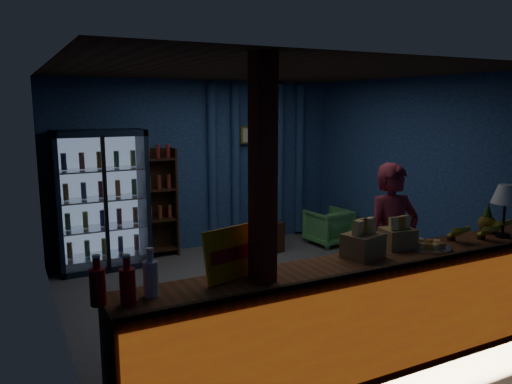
{
  "coord_description": "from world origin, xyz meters",
  "views": [
    {
      "loc": [
        -2.71,
        -5.04,
        2.25
      ],
      "look_at": [
        -0.23,
        -0.2,
        1.28
      ],
      "focal_mm": 35.0,
      "sensor_mm": 36.0,
      "label": 1
    }
  ],
  "objects_px": {
    "table_lamp": "(506,196)",
    "green_chair": "(328,227)",
    "pastry_tray": "(428,246)",
    "shopkeeper": "(392,244)"
  },
  "relations": [
    {
      "from": "green_chair",
      "to": "pastry_tray",
      "type": "xyz_separation_m",
      "value": [
        -1.24,
        -3.27,
        0.69
      ]
    },
    {
      "from": "pastry_tray",
      "to": "table_lamp",
      "type": "height_order",
      "value": "table_lamp"
    },
    {
      "from": "table_lamp",
      "to": "green_chair",
      "type": "bearing_deg",
      "value": 84.91
    },
    {
      "from": "green_chair",
      "to": "table_lamp",
      "type": "distance_m",
      "value": 3.5
    },
    {
      "from": "pastry_tray",
      "to": "table_lamp",
      "type": "xyz_separation_m",
      "value": [
        0.94,
        -0.05,
        0.39
      ]
    },
    {
      "from": "shopkeeper",
      "to": "pastry_tray",
      "type": "relative_size",
      "value": 4.11
    },
    {
      "from": "table_lamp",
      "to": "pastry_tray",
      "type": "bearing_deg",
      "value": 177.1
    },
    {
      "from": "pastry_tray",
      "to": "green_chair",
      "type": "bearing_deg",
      "value": 69.3
    },
    {
      "from": "shopkeeper",
      "to": "green_chair",
      "type": "distance_m",
      "value": 2.95
    },
    {
      "from": "shopkeeper",
      "to": "table_lamp",
      "type": "distance_m",
      "value": 1.17
    }
  ]
}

